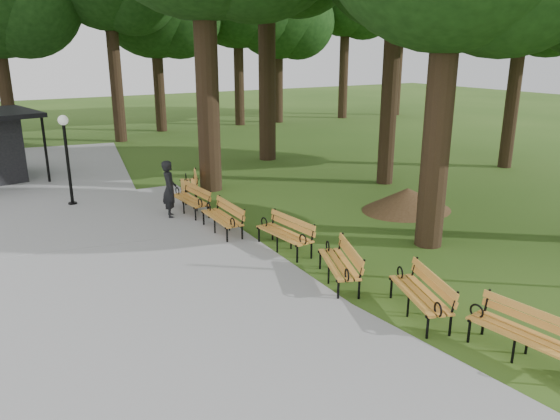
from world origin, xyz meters
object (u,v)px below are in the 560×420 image
bench_1 (522,335)px  bench_3 (339,264)px  bench_7 (188,185)px  bench_6 (190,200)px  person (169,189)px  lamp_post (65,141)px  bench_5 (222,218)px  bench_2 (420,295)px  dirt_mound (407,199)px  bench_4 (284,234)px

bench_1 → bench_3: 4.03m
bench_7 → bench_6: bearing=-0.5°
person → bench_3: bearing=-153.6°
lamp_post → bench_5: size_ratio=1.55×
person → bench_1: bearing=-154.3°
person → bench_2: (1.96, -8.43, -0.44)m
person → dirt_mound: 7.40m
person → lamp_post: 3.90m
bench_1 → bench_4: (-0.81, 6.23, 0.00)m
bench_7 → bench_5: bearing=11.3°
lamp_post → bench_5: 6.09m
bench_1 → bench_5: same height
lamp_post → bench_7: 4.13m
lamp_post → bench_6: bearing=-43.5°
lamp_post → bench_1: (4.67, -13.25, -1.69)m
bench_1 → bench_5: size_ratio=1.00×
person → bench_2: person is taller
bench_2 → bench_3: size_ratio=1.00×
lamp_post → bench_7: lamp_post is taller
dirt_mound → bench_1: size_ratio=1.32×
bench_2 → bench_4: size_ratio=1.00×
lamp_post → bench_6: lamp_post is taller
bench_1 → bench_4: bearing=-180.0°
person → bench_6: bearing=-73.4°
bench_3 → bench_7: size_ratio=1.00×
bench_1 → bench_7: (-1.05, 12.18, 0.00)m
bench_7 → bench_4: bearing=21.6°
bench_1 → bench_6: size_ratio=1.00×
bench_1 → bench_2: (-0.37, 1.95, 0.00)m
lamp_post → bench_4: 8.18m
bench_4 → bench_3: bearing=-5.2°
bench_1 → bench_7: bearing=177.5°
dirt_mound → bench_3: 6.16m
bench_3 → bench_5: 4.38m
dirt_mound → bench_1: bench_1 is taller
lamp_post → bench_2: bearing=-69.2°
person → bench_5: bearing=-148.0°
bench_3 → bench_5: size_ratio=1.00×
bench_5 → bench_6: bearing=-176.8°
bench_2 → bench_7: same height
lamp_post → bench_6: (2.98, -2.83, -1.69)m
bench_1 → bench_6: same height
bench_6 → bench_3: bearing=4.2°
dirt_mound → bench_2: size_ratio=1.32×
bench_3 → bench_2: bearing=34.0°
dirt_mound → bench_7: bearing=138.0°
bench_4 → person: bearing=-165.3°
lamp_post → bench_2: size_ratio=1.55×
person → bench_5: 2.29m
bench_2 → lamp_post: bearing=-139.9°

